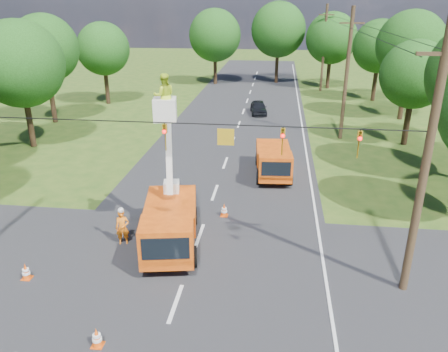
# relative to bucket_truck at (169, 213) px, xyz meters

# --- Properties ---
(ground) EXTENTS (140.00, 140.00, 0.00)m
(ground) POSITION_rel_bucket_truck_xyz_m (1.14, 15.95, -1.65)
(ground) COLOR #2B4C16
(ground) RESTS_ON ground
(road_main) EXTENTS (12.00, 100.00, 0.06)m
(road_main) POSITION_rel_bucket_truck_xyz_m (1.14, 15.95, -1.65)
(road_main) COLOR black
(road_main) RESTS_ON ground
(road_cross) EXTENTS (56.00, 10.00, 0.07)m
(road_cross) POSITION_rel_bucket_truck_xyz_m (1.14, -2.05, -1.65)
(road_cross) COLOR black
(road_cross) RESTS_ON ground
(edge_line) EXTENTS (0.12, 90.00, 0.02)m
(edge_line) POSITION_rel_bucket_truck_xyz_m (6.74, 15.95, -1.65)
(edge_line) COLOR silver
(edge_line) RESTS_ON ground
(bucket_truck) EXTENTS (3.17, 6.13, 7.65)m
(bucket_truck) POSITION_rel_bucket_truck_xyz_m (0.00, 0.00, 0.00)
(bucket_truck) COLOR orange
(bucket_truck) RESTS_ON ground
(second_truck) EXTENTS (2.45, 5.48, 2.00)m
(second_truck) POSITION_rel_bucket_truck_xyz_m (4.42, 9.16, -0.61)
(second_truck) COLOR orange
(second_truck) RESTS_ON ground
(ground_worker) EXTENTS (0.70, 0.56, 1.69)m
(ground_worker) POSITION_rel_bucket_truck_xyz_m (-2.17, -0.15, -0.80)
(ground_worker) COLOR orange
(ground_worker) RESTS_ON ground
(distant_car) EXTENTS (1.94, 3.84, 1.26)m
(distant_car) POSITION_rel_bucket_truck_xyz_m (2.67, 25.31, -1.02)
(distant_car) COLOR black
(distant_car) RESTS_ON ground
(traffic_cone_0) EXTENTS (0.38, 0.38, 0.71)m
(traffic_cone_0) POSITION_rel_bucket_truck_xyz_m (-0.87, -6.40, -1.29)
(traffic_cone_0) COLOR #DE4B0B
(traffic_cone_0) RESTS_ON ground
(traffic_cone_1) EXTENTS (0.38, 0.38, 0.71)m
(traffic_cone_1) POSITION_rel_bucket_truck_xyz_m (2.04, 3.14, -1.29)
(traffic_cone_1) COLOR #DE4B0B
(traffic_cone_1) RESTS_ON ground
(traffic_cone_2) EXTENTS (0.38, 0.38, 0.71)m
(traffic_cone_2) POSITION_rel_bucket_truck_xyz_m (3.89, 7.84, -1.29)
(traffic_cone_2) COLOR #DE4B0B
(traffic_cone_2) RESTS_ON ground
(traffic_cone_3) EXTENTS (0.38, 0.38, 0.71)m
(traffic_cone_3) POSITION_rel_bucket_truck_xyz_m (-5.10, -3.25, -1.29)
(traffic_cone_3) COLOR #DE4B0B
(traffic_cone_3) RESTS_ON ground
(traffic_cone_6) EXTENTS (0.38, 0.38, 0.71)m
(traffic_cone_6) POSITION_rel_bucket_truck_xyz_m (4.26, 11.71, -1.29)
(traffic_cone_6) COLOR #DE4B0B
(traffic_cone_6) RESTS_ON ground
(pole_right_near) EXTENTS (1.80, 0.30, 10.00)m
(pole_right_near) POSITION_rel_bucket_truck_xyz_m (9.64, -2.05, 3.46)
(pole_right_near) COLOR #4C3823
(pole_right_near) RESTS_ON ground
(pole_right_mid) EXTENTS (1.80, 0.30, 10.00)m
(pole_right_mid) POSITION_rel_bucket_truck_xyz_m (9.64, 17.95, 3.46)
(pole_right_mid) COLOR #4C3823
(pole_right_mid) RESTS_ON ground
(pole_right_far) EXTENTS (1.80, 0.30, 10.00)m
(pole_right_far) POSITION_rel_bucket_truck_xyz_m (9.64, 37.95, 3.46)
(pole_right_far) COLOR #4C3823
(pole_right_far) RESTS_ON ground
(signal_span) EXTENTS (18.00, 0.29, 1.07)m
(signal_span) POSITION_rel_bucket_truck_xyz_m (3.37, -2.05, 4.23)
(signal_span) COLOR black
(signal_span) RESTS_ON ground
(tree_left_d) EXTENTS (6.20, 6.20, 9.24)m
(tree_left_d) POSITION_rel_bucket_truck_xyz_m (-13.86, 12.95, 4.48)
(tree_left_d) COLOR #382616
(tree_left_d) RESTS_ON ground
(tree_left_e) EXTENTS (5.80, 5.80, 9.41)m
(tree_left_e) POSITION_rel_bucket_truck_xyz_m (-15.66, 19.95, 4.84)
(tree_left_e) COLOR #382616
(tree_left_e) RESTS_ON ground
(tree_left_f) EXTENTS (5.40, 5.40, 8.40)m
(tree_left_f) POSITION_rel_bucket_truck_xyz_m (-13.66, 27.95, 4.04)
(tree_left_f) COLOR #382616
(tree_left_f) RESTS_ON ground
(tree_right_c) EXTENTS (5.00, 5.00, 7.83)m
(tree_right_c) POSITION_rel_bucket_truck_xyz_m (14.34, 16.95, 3.66)
(tree_right_c) COLOR #382616
(tree_right_c) RESTS_ON ground
(tree_right_d) EXTENTS (6.00, 6.00, 9.70)m
(tree_right_d) POSITION_rel_bucket_truck_xyz_m (15.94, 24.95, 5.03)
(tree_right_d) COLOR #382616
(tree_right_d) RESTS_ON ground
(tree_right_e) EXTENTS (5.60, 5.60, 8.63)m
(tree_right_e) POSITION_rel_bucket_truck_xyz_m (14.94, 32.95, 4.16)
(tree_right_e) COLOR #382616
(tree_right_e) RESTS_ON ground
(tree_far_a) EXTENTS (6.60, 6.60, 9.50)m
(tree_far_a) POSITION_rel_bucket_truck_xyz_m (-3.86, 40.95, 4.54)
(tree_far_a) COLOR #382616
(tree_far_a) RESTS_ON ground
(tree_far_b) EXTENTS (7.00, 7.00, 10.32)m
(tree_far_b) POSITION_rel_bucket_truck_xyz_m (4.14, 42.95, 5.16)
(tree_far_b) COLOR #382616
(tree_far_b) RESTS_ON ground
(tree_far_c) EXTENTS (6.20, 6.20, 9.18)m
(tree_far_c) POSITION_rel_bucket_truck_xyz_m (10.64, 39.95, 4.41)
(tree_far_c) COLOR #382616
(tree_far_c) RESTS_ON ground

